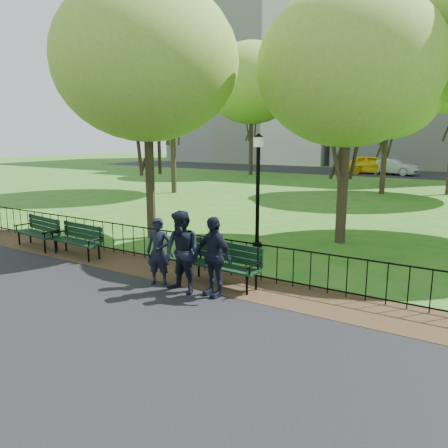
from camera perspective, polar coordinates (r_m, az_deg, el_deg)
The scene contains 20 objects.
ground at distance 9.49m, azimuth -8.50°, elevation -9.28°, with size 120.00×120.00×0.00m, color #26651A.
asphalt_path at distance 7.48m, azimuth -26.34°, elevation -16.27°, with size 60.00×9.20×0.01m, color black.
dirt_strip at distance 10.60m, azimuth -3.21°, elevation -6.85°, with size 60.00×1.60×0.01m, color #392617.
far_street at distance 42.25m, azimuth 24.10°, elevation 5.91°, with size 70.00×9.00×0.01m, color black.
iron_fence at distance 10.85m, azimuth -1.72°, elevation -3.72°, with size 24.06×0.06×1.00m.
apartment_west at distance 62.14m, azimuth 5.30°, elevation 20.32°, with size 22.00×15.00×26.00m, color silver.
park_bench_main at distance 10.01m, azimuth -2.08°, elevation -4.08°, with size 1.99×0.68×1.05m.
park_bench_left_a at distance 12.91m, azimuth -18.41°, elevation -1.58°, with size 1.76×0.65×0.98m.
park_bench_left_b at distance 14.30m, azimuth -22.93°, elevation -0.61°, with size 1.83×0.77×1.01m.
lamppost at distance 13.05m, azimuth 4.44°, elevation 4.91°, with size 0.31×0.31×3.42m.
tree_near_w at distance 14.64m, azimuth -10.14°, elevation 20.11°, with size 5.78×5.78×8.05m.
tree_near_e at distance 14.18m, azimuth 16.02°, elevation 18.98°, with size 5.48×5.48×7.64m.
tree_mid_w at distance 26.52m, azimuth -6.91°, elevation 20.24°, with size 7.69×7.69×10.71m.
tree_far_c at distance 27.20m, azimuth 20.69°, elevation 15.41°, with size 5.75×5.75×8.02m.
tree_far_w at distance 38.60m, azimuth 3.63°, elevation 17.87°, with size 7.94×7.94×11.07m.
person_left at distance 9.94m, azimuth -8.55°, elevation -3.59°, with size 0.56×0.37×1.54m, color black.
person_mid at distance 9.32m, azimuth -5.49°, elevation -3.74°, with size 0.87×0.45×1.79m, color black.
person_right at distance 9.14m, azimuth -1.39°, elevation -4.26°, with size 1.00×0.41×1.70m, color black.
taxi at distance 41.57m, azimuth 18.57°, elevation 7.40°, with size 1.98×4.93×1.68m, color yellow.
sedan_silver at distance 41.00m, azimuth 21.25°, elevation 6.97°, with size 1.46×4.18×1.38m, color #A3A5AA.
Camera 1 is at (5.82, -6.71, 3.33)m, focal length 35.00 mm.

